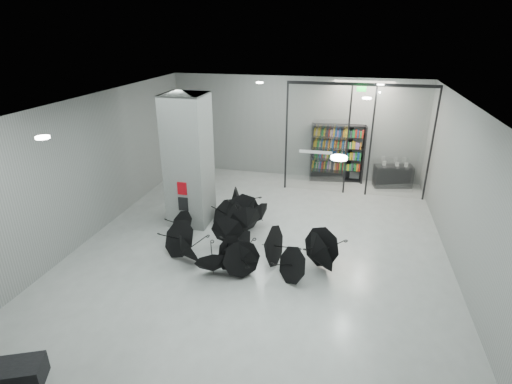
% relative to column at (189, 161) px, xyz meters
% --- Properties ---
extents(room, '(14.00, 14.02, 4.01)m').
position_rel_column_xyz_m(room, '(2.50, -2.00, 0.84)').
color(room, gray).
rests_on(room, ground).
extents(column, '(1.20, 1.20, 4.00)m').
position_rel_column_xyz_m(column, '(0.00, 0.00, 0.00)').
color(column, slate).
rests_on(column, ground).
extents(fire_cabinet, '(0.28, 0.04, 0.38)m').
position_rel_column_xyz_m(fire_cabinet, '(0.00, -0.62, -0.65)').
color(fire_cabinet, '#A50A07').
rests_on(fire_cabinet, column).
extents(info_panel, '(0.30, 0.03, 0.42)m').
position_rel_column_xyz_m(info_panel, '(0.00, -0.62, -1.15)').
color(info_panel, black).
rests_on(info_panel, column).
extents(exit_sign, '(0.30, 0.06, 0.15)m').
position_rel_column_xyz_m(exit_sign, '(4.90, 3.30, 1.82)').
color(exit_sign, '#0CE533').
rests_on(exit_sign, room).
extents(glass_partition, '(5.06, 0.08, 4.00)m').
position_rel_column_xyz_m(glass_partition, '(4.89, 3.50, 0.18)').
color(glass_partition, silver).
rests_on(glass_partition, ground).
extents(bench, '(1.41, 1.04, 0.42)m').
position_rel_column_xyz_m(bench, '(-0.77, -6.71, -1.79)').
color(bench, black).
rests_on(bench, ground).
extents(bookshelf, '(2.10, 0.71, 2.27)m').
position_rel_column_xyz_m(bookshelf, '(4.24, 4.75, -0.87)').
color(bookshelf, black).
rests_on(bookshelf, ground).
extents(shop_counter, '(1.50, 0.86, 0.84)m').
position_rel_column_xyz_m(shop_counter, '(6.41, 4.55, -1.58)').
color(shop_counter, black).
rests_on(shop_counter, ground).
extents(umbrella_cluster, '(5.42, 4.65, 1.28)m').
position_rel_column_xyz_m(umbrella_cluster, '(2.08, -1.39, -1.69)').
color(umbrella_cluster, black).
rests_on(umbrella_cluster, ground).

